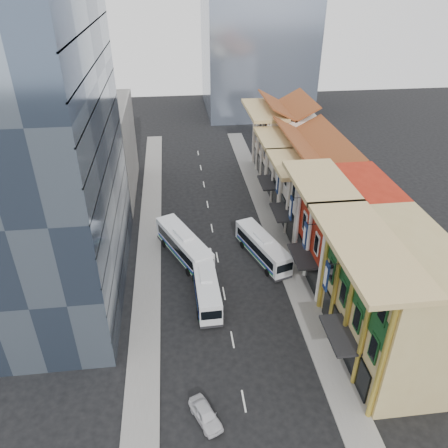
{
  "coord_description": "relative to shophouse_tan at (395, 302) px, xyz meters",
  "views": [
    {
      "loc": [
        -4.48,
        -22.37,
        31.6
      ],
      "look_at": [
        0.7,
        20.8,
        5.5
      ],
      "focal_mm": 35.0,
      "sensor_mm": 36.0,
      "label": 1
    }
  ],
  "objects": [
    {
      "name": "shophouse_cream_near",
      "position": [
        0.0,
        21.5,
        -1.0
      ],
      "size": [
        8.0,
        9.0,
        10.0
      ],
      "primitive_type": "cube",
      "color": "beige",
      "rests_on": "ground"
    },
    {
      "name": "shophouse_cream_mid",
      "position": [
        0.0,
        30.5,
        -1.0
      ],
      "size": [
        8.0,
        9.0,
        10.0
      ],
      "primitive_type": "cube",
      "color": "beige",
      "rests_on": "ground"
    },
    {
      "name": "bus_right",
      "position": [
        -8.5,
        16.1,
        -4.35
      ],
      "size": [
        5.49,
        10.55,
        3.31
      ],
      "primitive_type": null,
      "rotation": [
        0.0,
        0.0,
        0.32
      ],
      "color": "silver",
      "rests_on": "ground"
    },
    {
      "name": "sedan_left",
      "position": [
        -17.32,
        -5.33,
        -5.36
      ],
      "size": [
        2.92,
        4.09,
        1.29
      ],
      "primitive_type": "imported",
      "rotation": [
        0.0,
        0.0,
        0.41
      ],
      "color": "silver",
      "rests_on": "ground"
    },
    {
      "name": "shophouse_cream_far",
      "position": [
        0.0,
        41.0,
        -0.5
      ],
      "size": [
        8.0,
        12.0,
        11.0
      ],
      "primitive_type": "cube",
      "color": "beige",
      "rests_on": "ground"
    },
    {
      "name": "bus_left_near",
      "position": [
        -16.0,
        9.67,
        -4.35
      ],
      "size": [
        2.64,
        10.33,
        3.29
      ],
      "primitive_type": null,
      "rotation": [
        0.0,
        0.0,
        0.02
      ],
      "color": "silver",
      "rests_on": "ground"
    },
    {
      "name": "shophouse_red",
      "position": [
        0.0,
        12.0,
        0.0
      ],
      "size": [
        8.0,
        10.0,
        12.0
      ],
      "primitive_type": "cube",
      "color": "#A22412",
      "rests_on": "ground"
    },
    {
      "name": "office_block_far",
      "position": [
        -30.0,
        37.0,
        1.0
      ],
      "size": [
        10.0,
        18.0,
        14.0
      ],
      "primitive_type": "cube",
      "color": "gray",
      "rests_on": "ground"
    },
    {
      "name": "office_tower",
      "position": [
        -31.0,
        14.0,
        9.0
      ],
      "size": [
        12.0,
        26.0,
        30.0
      ],
      "primitive_type": "cube",
      "color": "#404F65",
      "rests_on": "ground"
    },
    {
      "name": "sidewalk_right",
      "position": [
        -5.5,
        17.0,
        -5.92
      ],
      "size": [
        3.0,
        90.0,
        0.15
      ],
      "primitive_type": "cube",
      "color": "slate",
      "rests_on": "ground"
    },
    {
      "name": "sidewalk_left",
      "position": [
        -22.5,
        17.0,
        -5.92
      ],
      "size": [
        3.0,
        90.0,
        0.15
      ],
      "primitive_type": "cube",
      "color": "slate",
      "rests_on": "ground"
    },
    {
      "name": "ground",
      "position": [
        -14.0,
        -5.0,
        -6.0
      ],
      "size": [
        200.0,
        200.0,
        0.0
      ],
      "primitive_type": "plane",
      "color": "black",
      "rests_on": "ground"
    },
    {
      "name": "bus_left_far",
      "position": [
        -18.06,
        17.55,
        -4.2
      ],
      "size": [
        6.9,
        11.31,
        3.59
      ],
      "primitive_type": null,
      "rotation": [
        0.0,
        0.0,
        0.41
      ],
      "color": "silver",
      "rests_on": "ground"
    },
    {
      "name": "shophouse_tan",
      "position": [
        0.0,
        0.0,
        0.0
      ],
      "size": [
        8.0,
        14.0,
        12.0
      ],
      "primitive_type": "cube",
      "color": "tan",
      "rests_on": "ground"
    }
  ]
}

